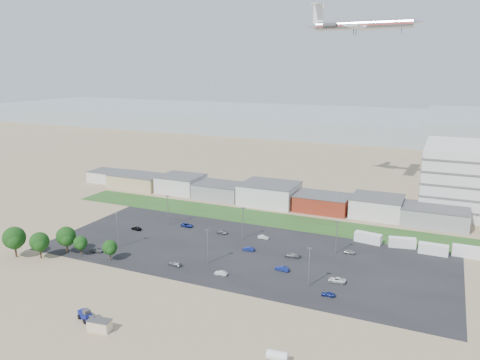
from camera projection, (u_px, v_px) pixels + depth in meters
The scene contains 37 objects.
ground at pixel (196, 275), 123.96m from camera, with size 700.00×700.00×0.00m, color #847654.
parking_lot at pixel (244, 252), 139.71m from camera, with size 120.00×50.00×0.01m, color black.
grass_strip at pixel (266, 219), 170.07m from camera, with size 160.00×16.00×0.02m, color #24481B.
hills_backdrop at pixel (425, 128), 386.42m from camera, with size 700.00×200.00×9.00m, color gray, non-canonical shape.
building_row at pixel (245, 191), 192.73m from camera, with size 170.00×20.00×8.00m, color silver, non-canonical shape.
portable_shed at pixel (100, 325), 97.72m from camera, with size 4.91×2.55×2.47m, color beige, non-canonical shape.
telehandler at pixel (85, 314), 101.79m from camera, with size 6.56×2.19×2.73m, color #0B125D, non-canonical shape.
storage_tank_nw at pixel (277, 356), 87.42m from camera, with size 3.95×1.97×2.37m, color silver, non-canonical shape.
box_trailer_a at pixel (368, 238), 146.56m from camera, with size 8.29×2.59×3.11m, color silver, non-canonical shape.
box_trailer_b at pixel (402, 242), 142.88m from camera, with size 7.98×2.49×2.99m, color silver, non-canonical shape.
box_trailer_c at pixel (433, 249), 137.58m from camera, with size 8.24×2.58×3.09m, color silver, non-canonical shape.
box_trailer_d at pixel (468, 252), 135.63m from camera, with size 8.43×2.63×3.16m, color silver, non-canonical shape.
tree_far_left at pixel (14, 240), 134.68m from camera, with size 6.88×6.88×10.32m, color black, non-canonical shape.
tree_left at pixel (40, 244), 134.04m from camera, with size 5.88×5.88×8.81m, color black, non-canonical shape.
tree_mid at pixel (66, 238), 137.84m from camera, with size 6.10×6.10×9.15m, color black, non-canonical shape.
tree_right at pixel (80, 244), 136.68m from camera, with size 4.36×4.36×6.54m, color black, non-canonical shape.
tree_near at pixel (110, 249), 132.93m from camera, with size 4.51×4.51×6.76m, color black, non-canonical shape.
lightpole_front_l at pixel (118, 230), 141.84m from camera, with size 1.29×0.54×10.94m, color slate, non-canonical shape.
lightpole_front_m at pixel (208, 246), 130.50m from camera, with size 1.16×0.49×9.90m, color slate, non-canonical shape.
lightpole_front_r at pixel (309, 267), 116.72m from camera, with size 1.20×0.50×10.22m, color slate, non-canonical shape.
lightpole_back_l at pixel (168, 210), 161.84m from camera, with size 1.25×0.52×10.65m, color slate, non-canonical shape.
lightpole_back_m at pixel (243, 223), 148.77m from camera, with size 1.23×0.51×10.45m, color slate, non-canonical shape.
lightpole_back_r at pixel (336, 238), 137.35m from camera, with size 1.15×0.48×9.80m, color slate, non-canonical shape.
airliner at pixel (363, 25), 185.77m from camera, with size 46.85×31.94×13.84m, color silver, non-canonical shape.
parked_car_0 at pixel (337, 280), 119.83m from camera, with size 2.09×4.54×1.26m, color silver.
parked_car_1 at pixel (282, 268), 126.53m from camera, with size 1.38×3.95×1.30m, color navy.
parked_car_2 at pixel (328, 294), 112.53m from camera, with size 1.33×3.31×1.13m, color navy.
parked_car_3 at pixel (175, 264), 129.77m from camera, with size 1.63×4.00×1.16m, color #A5A5AA.
parked_car_5 at pixel (136, 228), 158.03m from camera, with size 1.52×3.77×1.28m, color black.
parked_car_6 at pixel (222, 232), 154.52m from camera, with size 1.65×4.05×1.18m, color #595B5E.
parked_car_7 at pixel (249, 249), 140.25m from camera, with size 1.29×3.71×1.22m, color navy.
parked_car_8 at pixel (350, 252), 138.00m from camera, with size 1.34×3.34×1.14m, color #A5A5AA.
parked_car_9 at pixel (187, 225), 161.23m from camera, with size 2.04×4.42×1.23m, color navy.
parked_car_10 at pixel (97, 250), 139.14m from camera, with size 1.53×3.77×1.09m, color #595B5E.
parked_car_11 at pixel (263, 237), 149.92m from camera, with size 1.22×3.50×1.15m, color silver.
parked_car_12 at pixel (292, 255), 135.45m from camera, with size 1.76×4.32×1.25m, color #595B5E.
parked_car_13 at pixel (221, 273), 123.93m from camera, with size 1.21×3.47×1.14m, color silver.
Camera 1 is at (57.30, -99.75, 53.89)m, focal length 35.00 mm.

